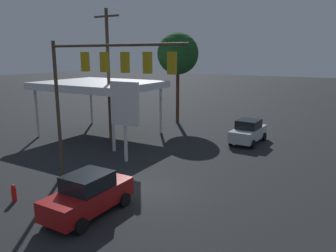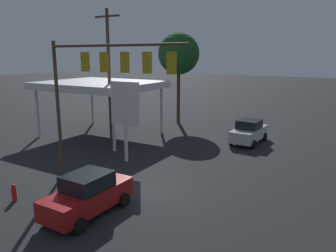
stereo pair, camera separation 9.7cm
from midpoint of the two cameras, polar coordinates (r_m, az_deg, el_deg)
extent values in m
plane|color=black|center=(18.13, -3.12, -10.86)|extent=(200.00, 200.00, 0.00)
cylinder|color=#473828|center=(20.01, -18.44, 2.52)|extent=(0.20, 0.20, 7.88)
cylinder|color=#473828|center=(16.80, -9.53, 13.70)|extent=(8.41, 0.14, 0.14)
cube|color=#B79314|center=(18.05, -14.07, 10.80)|extent=(0.36, 0.28, 1.00)
sphere|color=#FF4141|center=(18.18, -13.71, 11.77)|extent=(0.22, 0.22, 0.22)
sphere|color=#392305|center=(18.18, -13.66, 10.83)|extent=(0.22, 0.22, 0.22)
sphere|color=black|center=(18.19, -13.61, 9.88)|extent=(0.22, 0.22, 0.22)
cube|color=#B79314|center=(17.16, -10.88, 10.88)|extent=(0.36, 0.28, 1.00)
sphere|color=#FF4141|center=(17.29, -10.51, 11.90)|extent=(0.22, 0.22, 0.22)
sphere|color=#392305|center=(17.30, -10.47, 10.91)|extent=(0.22, 0.22, 0.22)
sphere|color=black|center=(17.30, -10.43, 9.91)|extent=(0.22, 0.22, 0.22)
cube|color=#B79314|center=(16.32, -7.36, 10.94)|extent=(0.36, 0.28, 1.00)
sphere|color=#FF4141|center=(16.46, -6.98, 12.00)|extent=(0.22, 0.22, 0.22)
sphere|color=#392305|center=(16.47, -6.96, 10.96)|extent=(0.22, 0.22, 0.22)
sphere|color=black|center=(16.48, -6.93, 9.91)|extent=(0.22, 0.22, 0.22)
cube|color=#B79314|center=(15.55, -3.46, 10.95)|extent=(0.36, 0.28, 1.00)
sphere|color=#FF4141|center=(15.70, -3.09, 12.06)|extent=(0.22, 0.22, 0.22)
sphere|color=#392305|center=(15.70, -3.08, 10.97)|extent=(0.22, 0.22, 0.22)
sphere|color=black|center=(15.71, -3.07, 9.87)|extent=(0.22, 0.22, 0.22)
cube|color=#B79314|center=(14.86, 0.81, 10.90)|extent=(0.36, 0.28, 1.00)
sphere|color=#FF4141|center=(15.01, 1.17, 12.06)|extent=(0.22, 0.22, 0.22)
sphere|color=#392305|center=(15.02, 1.17, 10.92)|extent=(0.22, 0.22, 0.22)
sphere|color=black|center=(15.03, 1.16, 9.77)|extent=(0.22, 0.22, 0.22)
cylinder|color=#473828|center=(27.18, -10.09, 8.33)|extent=(0.26, 0.26, 10.65)
cube|color=#473828|center=(27.27, -10.49, 18.28)|extent=(2.40, 0.14, 0.14)
cube|color=silver|center=(29.63, -11.69, 7.01)|extent=(9.77, 7.97, 0.60)
cube|color=red|center=(32.69, -6.95, 7.65)|extent=(9.77, 0.06, 0.36)
cylinder|color=silver|center=(30.07, -1.05, 2.71)|extent=(0.24, 0.24, 4.21)
cylinder|color=silver|center=(35.27, -13.02, 3.82)|extent=(0.24, 0.24, 4.21)
cylinder|color=silver|center=(24.66, -9.32, 0.41)|extent=(0.24, 0.24, 4.21)
cylinder|color=silver|center=(30.79, -21.68, 2.06)|extent=(0.24, 0.24, 4.21)
cylinder|color=silver|center=(22.02, -7.30, 0.64)|extent=(0.24, 0.24, 5.41)
cube|color=white|center=(21.81, -7.39, 3.89)|extent=(2.20, 0.24, 2.89)
cube|color=black|center=(21.91, -7.18, 3.93)|extent=(1.54, 0.04, 1.01)
cube|color=maroon|center=(15.61, -13.53, -12.04)|extent=(1.82, 4.41, 0.90)
cube|color=black|center=(15.31, -13.69, -9.31)|extent=(1.66, 2.01, 0.70)
cylinder|color=black|center=(14.33, -14.82, -16.46)|extent=(0.22, 0.66, 0.66)
cylinder|color=black|center=(15.57, -19.74, -14.34)|extent=(0.22, 0.66, 0.66)
cylinder|color=black|center=(16.21, -7.45, -12.60)|extent=(0.22, 0.66, 0.66)
cylinder|color=black|center=(17.32, -12.34, -11.10)|extent=(0.22, 0.66, 0.66)
cube|color=silver|center=(27.72, 13.98, -1.29)|extent=(1.99, 4.48, 0.90)
cube|color=black|center=(27.55, 14.07, 0.33)|extent=(1.74, 2.07, 0.70)
cylinder|color=black|center=(26.23, 14.79, -3.11)|extent=(0.25, 0.67, 0.66)
cylinder|color=black|center=(26.84, 11.07, -2.58)|extent=(0.25, 0.67, 0.66)
cylinder|color=black|center=(28.89, 16.60, -1.81)|extent=(0.25, 0.67, 0.66)
cylinder|color=black|center=(29.43, 13.18, -1.36)|extent=(0.25, 0.67, 0.66)
cylinder|color=#4C331E|center=(34.75, 1.91, 5.28)|extent=(0.36, 0.36, 5.74)
sphere|color=#19471E|center=(34.49, 1.96, 12.49)|extent=(4.27, 4.27, 4.27)
cylinder|color=red|center=(18.25, -25.09, -10.71)|extent=(0.24, 0.24, 0.70)
sphere|color=red|center=(18.10, -25.21, -9.48)|extent=(0.22, 0.22, 0.22)
camera|label=1|loc=(0.05, -89.85, 0.03)|focal=35.00mm
camera|label=2|loc=(0.05, 90.15, -0.03)|focal=35.00mm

